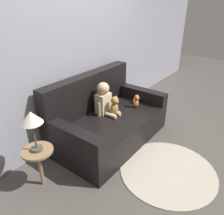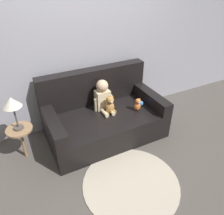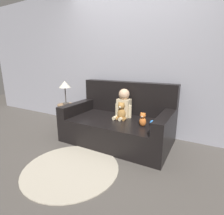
{
  "view_description": "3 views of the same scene",
  "coord_description": "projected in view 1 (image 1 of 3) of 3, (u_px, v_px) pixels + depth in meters",
  "views": [
    {
      "loc": [
        -2.14,
        -1.64,
        1.86
      ],
      "look_at": [
        -0.08,
        -0.09,
        0.58
      ],
      "focal_mm": 35.0,
      "sensor_mm": 36.0,
      "label": 1
    },
    {
      "loc": [
        -1.1,
        -2.38,
        2.15
      ],
      "look_at": [
        0.05,
        -0.13,
        0.55
      ],
      "focal_mm": 35.0,
      "sensor_mm": 36.0,
      "label": 2
    },
    {
      "loc": [
        1.21,
        -2.35,
        1.25
      ],
      "look_at": [
        -0.02,
        -0.13,
        0.59
      ],
      "focal_mm": 28.0,
      "sensor_mm": 36.0,
      "label": 3
    }
  ],
  "objects": [
    {
      "name": "wall_back",
      "position": [
        77.0,
        45.0,
        2.97
      ],
      "size": [
        8.0,
        0.05,
        2.6
      ],
      "color": "#93939E",
      "rests_on": "ground_plane"
    },
    {
      "name": "ground_plane",
      "position": [
        110.0,
        139.0,
        3.24
      ],
      "size": [
        12.0,
        12.0,
        0.0
      ],
      "primitive_type": "plane",
      "color": "#4C4742"
    },
    {
      "name": "floor_rug",
      "position": [
        168.0,
        171.0,
        2.63
      ],
      "size": [
        1.14,
        1.14,
        0.01
      ],
      "color": "#B2A893",
      "rests_on": "ground_plane"
    },
    {
      "name": "person_baby",
      "position": [
        104.0,
        99.0,
        3.08
      ],
      "size": [
        0.29,
        0.35,
        0.46
      ],
      "color": "beige",
      "rests_on": "couch"
    },
    {
      "name": "plush_toy_side",
      "position": [
        136.0,
        101.0,
        3.29
      ],
      "size": [
        0.1,
        0.09,
        0.2
      ],
      "color": "orange",
      "rests_on": "couch"
    },
    {
      "name": "toy_ball",
      "position": [
        135.0,
        101.0,
        3.44
      ],
      "size": [
        0.08,
        0.08,
        0.08
      ],
      "color": "#337FDB",
      "rests_on": "couch"
    },
    {
      "name": "side_table",
      "position": [
        34.0,
        132.0,
        2.15
      ],
      "size": [
        0.33,
        0.33,
        0.91
      ],
      "color": "#93704C",
      "rests_on": "ground_plane"
    },
    {
      "name": "couch",
      "position": [
        106.0,
        120.0,
        3.15
      ],
      "size": [
        1.67,
        0.96,
        0.93
      ],
      "color": "black",
      "rests_on": "ground_plane"
    },
    {
      "name": "teddy_bear_brown",
      "position": [
        114.0,
        106.0,
        3.06
      ],
      "size": [
        0.16,
        0.13,
        0.28
      ],
      "color": "#AD7A3D",
      "rests_on": "couch"
    }
  ]
}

